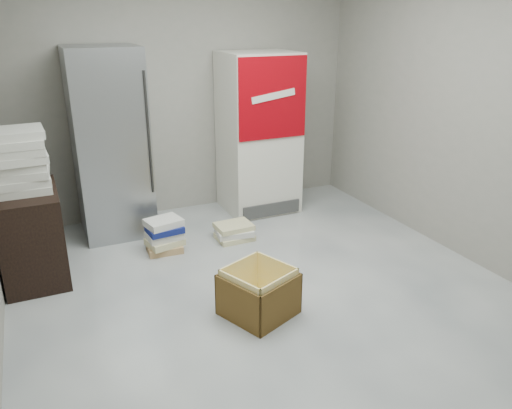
{
  "coord_description": "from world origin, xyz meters",
  "views": [
    {
      "loc": [
        -1.59,
        -2.96,
        2.18
      ],
      "look_at": [
        0.07,
        0.7,
        0.64
      ],
      "focal_mm": 35.0,
      "sensor_mm": 36.0,
      "label": 1
    }
  ],
  "objects_px": {
    "steel_fridge": "(110,144)",
    "phonebook_stack_main": "(164,235)",
    "cardboard_box": "(259,295)",
    "coke_cooler": "(259,133)",
    "wood_shelf": "(32,235)"
  },
  "relations": [
    {
      "from": "wood_shelf",
      "to": "steel_fridge",
      "type": "bearing_deg",
      "value": 41.31
    },
    {
      "from": "wood_shelf",
      "to": "cardboard_box",
      "type": "xyz_separation_m",
      "value": [
        1.53,
        -1.34,
        -0.24
      ]
    },
    {
      "from": "steel_fridge",
      "to": "phonebook_stack_main",
      "type": "xyz_separation_m",
      "value": [
        0.32,
        -0.7,
        -0.78
      ]
    },
    {
      "from": "wood_shelf",
      "to": "cardboard_box",
      "type": "bearing_deg",
      "value": -41.07
    },
    {
      "from": "cardboard_box",
      "to": "coke_cooler",
      "type": "bearing_deg",
      "value": 42.73
    },
    {
      "from": "steel_fridge",
      "to": "coke_cooler",
      "type": "height_order",
      "value": "steel_fridge"
    },
    {
      "from": "steel_fridge",
      "to": "phonebook_stack_main",
      "type": "height_order",
      "value": "steel_fridge"
    },
    {
      "from": "coke_cooler",
      "to": "cardboard_box",
      "type": "xyz_separation_m",
      "value": [
        -0.95,
        -2.06,
        -0.75
      ]
    },
    {
      "from": "steel_fridge",
      "to": "phonebook_stack_main",
      "type": "relative_size",
      "value": 5.04
    },
    {
      "from": "coke_cooler",
      "to": "wood_shelf",
      "type": "xyz_separation_m",
      "value": [
        -2.48,
        -0.72,
        -0.5
      ]
    },
    {
      "from": "cardboard_box",
      "to": "steel_fridge",
      "type": "bearing_deg",
      "value": 86.19
    },
    {
      "from": "steel_fridge",
      "to": "phonebook_stack_main",
      "type": "bearing_deg",
      "value": -65.12
    },
    {
      "from": "steel_fridge",
      "to": "coke_cooler",
      "type": "bearing_deg",
      "value": -0.18
    },
    {
      "from": "phonebook_stack_main",
      "to": "steel_fridge",
      "type": "bearing_deg",
      "value": 109.63
    },
    {
      "from": "phonebook_stack_main",
      "to": "cardboard_box",
      "type": "relative_size",
      "value": 0.61
    }
  ]
}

